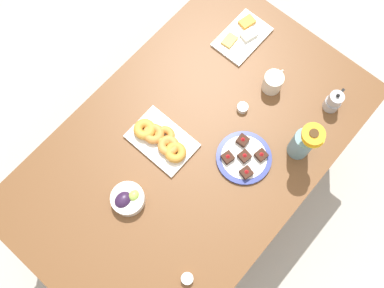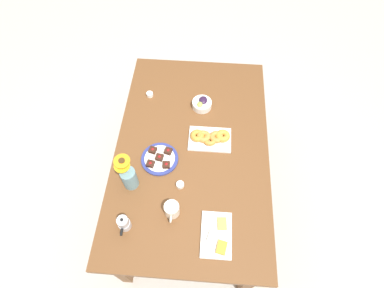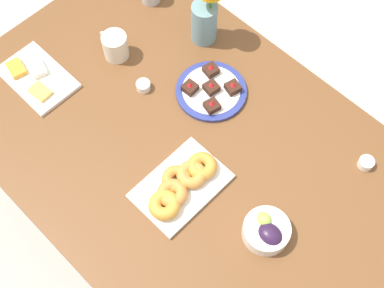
{
  "view_description": "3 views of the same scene",
  "coord_description": "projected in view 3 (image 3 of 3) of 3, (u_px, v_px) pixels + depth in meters",
  "views": [
    {
      "loc": [
        -0.43,
        -0.37,
        2.48
      ],
      "look_at": [
        0.0,
        0.0,
        0.78
      ],
      "focal_mm": 40.0,
      "sensor_mm": 36.0,
      "label": 1
    },
    {
      "loc": [
        1.01,
        0.07,
        2.42
      ],
      "look_at": [
        0.0,
        0.0,
        0.78
      ],
      "focal_mm": 28.0,
      "sensor_mm": 36.0,
      "label": 2
    },
    {
      "loc": [
        -0.54,
        0.54,
        2.24
      ],
      "look_at": [
        0.0,
        0.0,
        0.78
      ],
      "focal_mm": 50.0,
      "sensor_mm": 36.0,
      "label": 3
    }
  ],
  "objects": [
    {
      "name": "cheese_platter",
      "position": [
        36.0,
        77.0,
        1.8
      ],
      "size": [
        0.26,
        0.17,
        0.03
      ],
      "color": "white",
      "rests_on": "dining_table"
    },
    {
      "name": "flower_vase",
      "position": [
        205.0,
        19.0,
        1.81
      ],
      "size": [
        0.11,
        0.11,
        0.27
      ],
      "color": "#6B939E",
      "rests_on": "dining_table"
    },
    {
      "name": "grape_bowl",
      "position": [
        267.0,
        231.0,
        1.53
      ],
      "size": [
        0.14,
        0.14,
        0.07
      ],
      "color": "white",
      "rests_on": "dining_table"
    },
    {
      "name": "dessert_plate",
      "position": [
        211.0,
        90.0,
        1.77
      ],
      "size": [
        0.24,
        0.24,
        0.05
      ],
      "color": "navy",
      "rests_on": "dining_table"
    },
    {
      "name": "croissant_platter",
      "position": [
        181.0,
        185.0,
        1.6
      ],
      "size": [
        0.19,
        0.29,
        0.05
      ],
      "color": "white",
      "rests_on": "dining_table"
    },
    {
      "name": "jam_cup_berry",
      "position": [
        143.0,
        86.0,
        1.78
      ],
      "size": [
        0.05,
        0.05,
        0.03
      ],
      "color": "white",
      "rests_on": "dining_table"
    },
    {
      "name": "coffee_mug",
      "position": [
        115.0,
        46.0,
        1.81
      ],
      "size": [
        0.12,
        0.09,
        0.09
      ],
      "color": "silver",
      "rests_on": "dining_table"
    },
    {
      "name": "ground_plane",
      "position": [
        192.0,
        226.0,
        2.34
      ],
      "size": [
        6.0,
        6.0,
        0.0
      ],
      "primitive_type": "plane",
      "color": "#B7B2A8"
    },
    {
      "name": "jam_cup_honey",
      "position": [
        366.0,
        163.0,
        1.65
      ],
      "size": [
        0.05,
        0.05,
        0.03
      ],
      "color": "white",
      "rests_on": "dining_table"
    },
    {
      "name": "dining_table",
      "position": [
        192.0,
        162.0,
        1.76
      ],
      "size": [
        1.6,
        1.0,
        0.74
      ],
      "color": "brown",
      "rests_on": "ground_plane"
    }
  ]
}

